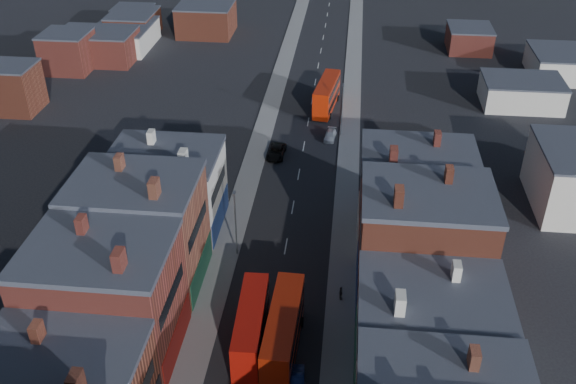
% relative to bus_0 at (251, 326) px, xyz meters
% --- Properties ---
extents(pavement_west, '(3.00, 200.00, 0.12)m').
position_rel_bus_0_xyz_m(pavement_west, '(-5.00, 33.40, -2.33)').
color(pavement_west, gray).
rests_on(pavement_west, ground).
extents(pavement_east, '(3.00, 200.00, 0.12)m').
position_rel_bus_0_xyz_m(pavement_east, '(8.00, 33.40, -2.33)').
color(pavement_east, gray).
rests_on(pavement_east, ground).
extents(lamp_post_2, '(0.25, 0.70, 8.12)m').
position_rel_bus_0_xyz_m(lamp_post_2, '(-3.70, 13.40, 2.31)').
color(lamp_post_2, slate).
rests_on(lamp_post_2, ground).
extents(lamp_post_3, '(0.25, 0.70, 8.12)m').
position_rel_bus_0_xyz_m(lamp_post_3, '(6.70, 43.40, 2.31)').
color(lamp_post_3, slate).
rests_on(lamp_post_3, ground).
extents(bus_0, '(2.88, 10.34, 4.43)m').
position_rel_bus_0_xyz_m(bus_0, '(0.00, 0.00, 0.00)').
color(bus_0, red).
rests_on(bus_0, ground).
extents(bus_1, '(3.07, 11.17, 4.79)m').
position_rel_bus_0_xyz_m(bus_1, '(3.00, -0.53, 0.20)').
color(bus_1, '#AA1F09').
rests_on(bus_1, ground).
extents(bus_2, '(3.88, 11.15, 4.72)m').
position_rel_bus_0_xyz_m(bus_2, '(4.01, 52.44, 0.15)').
color(bus_2, '#AD1F07').
rests_on(bus_2, ground).
extents(car_1, '(1.47, 3.55, 1.14)m').
position_rel_bus_0_xyz_m(car_1, '(4.62, -4.28, -1.82)').
color(car_1, navy).
rests_on(car_1, ground).
extents(car_2, '(2.52, 5.07, 1.38)m').
position_rel_bus_0_xyz_m(car_2, '(-2.09, 36.10, -1.70)').
color(car_2, black).
rests_on(car_2, ground).
extents(car_3, '(1.89, 3.90, 1.09)m').
position_rel_bus_0_xyz_m(car_3, '(5.16, 42.17, -1.84)').
color(car_3, silver).
rests_on(car_3, ground).
extents(ped_3, '(0.55, 0.96, 1.55)m').
position_rel_bus_0_xyz_m(ped_3, '(7.94, 7.10, -1.50)').
color(ped_3, '#4F4943').
rests_on(ped_3, pavement_east).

